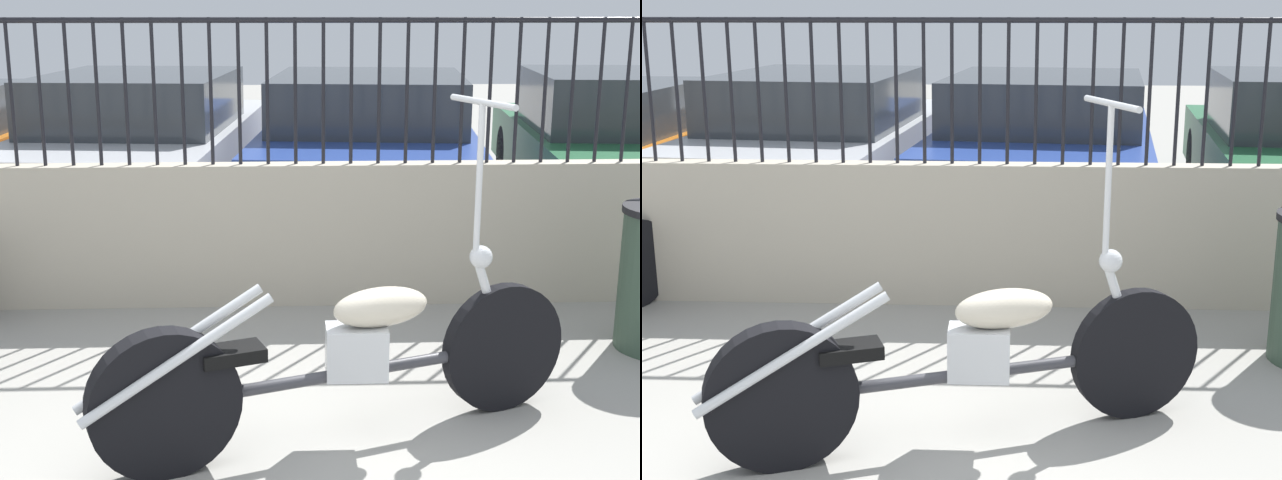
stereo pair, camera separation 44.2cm
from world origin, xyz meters
The scene contains 6 objects.
low_wall centered at (0.00, 2.71, 0.48)m, with size 9.73×0.18×0.95m.
fence_railing centered at (0.00, 2.71, 1.56)m, with size 9.73×0.04×0.93m.
motorcycle_dark_grey centered at (0.35, 0.67, 0.40)m, with size 2.28×0.98×1.55m.
car_silver centered at (-1.08, 5.22, 0.69)m, with size 2.20×4.52×1.37m.
car_blue centered at (0.99, 5.24, 0.69)m, with size 2.36×4.53×1.35m.
car_green centered at (3.37, 5.49, 0.68)m, with size 2.15×4.34×1.35m.
Camera 1 is at (0.18, -3.06, 1.95)m, focal length 50.00 mm.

